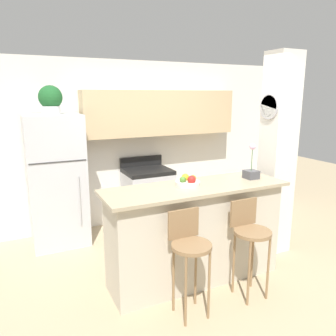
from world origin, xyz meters
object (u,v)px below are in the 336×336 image
object	(u,v)px
stove_range	(148,197)
orchid_vase	(251,170)
potted_plant_on_fridge	(51,99)
fruit_bowl	(188,182)
bar_stool_left	(189,247)
bar_stool_right	(250,233)
refrigerator	(57,181)

from	to	relation	value
stove_range	orchid_vase	size ratio (longest dim) A/B	2.63
potted_plant_on_fridge	fruit_bowl	distance (m)	2.14
bar_stool_left	bar_stool_right	world-z (taller)	same
potted_plant_on_fridge	fruit_bowl	world-z (taller)	potted_plant_on_fridge
fruit_bowl	bar_stool_right	bearing A→B (deg)	-51.37
stove_range	bar_stool_right	size ratio (longest dim) A/B	1.07
stove_range	bar_stool_left	size ratio (longest dim) A/B	1.07
stove_range	bar_stool_right	xyz separation A→B (m)	(0.23, -2.17, 0.21)
refrigerator	bar_stool_left	bearing A→B (deg)	-67.45
potted_plant_on_fridge	fruit_bowl	size ratio (longest dim) A/B	1.39
refrigerator	bar_stool_left	size ratio (longest dim) A/B	1.79
potted_plant_on_fridge	orchid_vase	size ratio (longest dim) A/B	0.91
bar_stool_right	orchid_vase	xyz separation A→B (m)	(0.38, 0.49, 0.51)
refrigerator	stove_range	world-z (taller)	refrigerator
bar_stool_right	fruit_bowl	world-z (taller)	fruit_bowl
orchid_vase	bar_stool_right	bearing A→B (deg)	-128.13
stove_range	potted_plant_on_fridge	size ratio (longest dim) A/B	2.89
bar_stool_right	orchid_vase	size ratio (longest dim) A/B	2.45
refrigerator	bar_stool_right	distance (m)	2.65
orchid_vase	stove_range	bearing A→B (deg)	110.19
stove_range	potted_plant_on_fridge	world-z (taller)	potted_plant_on_fridge
bar_stool_right	bar_stool_left	bearing A→B (deg)	180.00
refrigerator	bar_stool_left	xyz separation A→B (m)	(0.88, -2.12, -0.22)
bar_stool_left	bar_stool_right	size ratio (longest dim) A/B	1.00
stove_range	bar_stool_left	xyz separation A→B (m)	(-0.47, -2.17, 0.21)
stove_range	potted_plant_on_fridge	xyz separation A→B (m)	(-1.35, -0.04, 1.52)
stove_range	refrigerator	bearing A→B (deg)	-178.10
fruit_bowl	bar_stool_left	bearing A→B (deg)	-117.07
bar_stool_right	fruit_bowl	bearing A→B (deg)	128.63
stove_range	bar_stool_right	distance (m)	2.19
bar_stool_right	refrigerator	bearing A→B (deg)	126.65
stove_range	bar_stool_right	bearing A→B (deg)	-83.91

